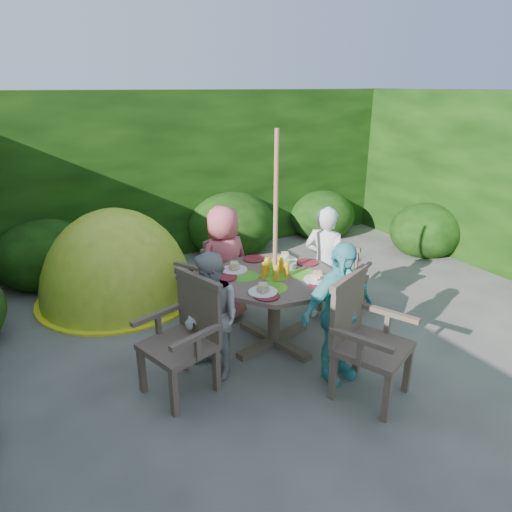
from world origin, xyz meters
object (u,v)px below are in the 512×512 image
garden_chair_left (185,335)px  child_right (325,265)px  parasol_pole (275,245)px  garden_chair_back (210,271)px  patio_table (275,286)px  child_left (212,317)px  child_front (339,313)px  garden_chair_right (341,276)px  child_back (224,264)px  dome_tent (120,297)px  garden_chair_front (364,336)px

garden_chair_left → child_right: 1.90m
parasol_pole → garden_chair_back: bearing=104.1°
patio_table → child_left: size_ratio=1.36×
parasol_pole → child_front: bearing=-74.8°
child_front → child_right: bearing=58.2°
garden_chair_right → garden_chair_back: 1.56m
parasol_pole → child_front: parasol_pole is taller
garden_chair_right → child_back: child_back is taller
child_left → child_front: size_ratio=0.91×
garden_chair_left → garden_chair_back: 1.56m
garden_chair_right → child_left: 1.91m
parasol_pole → dome_tent: (-1.20, 1.90, -1.10)m
garden_chair_left → child_left: child_left is taller
garden_chair_left → child_back: (0.85, 1.05, 0.14)m
patio_table → child_back: size_ratio=1.22×
patio_table → parasol_pole: parasol_pole is taller
garden_chair_right → child_right: 0.38m
garden_chair_right → child_right: size_ratio=0.64×
garden_chair_left → parasol_pole: bearing=86.5°
child_back → child_front: (0.42, -1.54, -0.01)m
garden_chair_back → garden_chair_right: bearing=119.2°
patio_table → garden_chair_right: (1.07, 0.27, -0.20)m
garden_chair_back → child_front: size_ratio=0.69×
parasol_pole → garden_chair_left: size_ratio=2.21×
garden_chair_left → patio_table: bearing=86.6°
child_front → garden_chair_left: bearing=156.8°
patio_table → child_left: (-0.78, -0.21, -0.05)m
dome_tent → garden_chair_front: bearing=-44.7°
parasol_pole → child_left: (-0.77, -0.21, -0.50)m
garden_chair_right → child_left: size_ratio=0.71×
garden_chair_front → garden_chair_right: bearing=33.6°
garden_chair_left → child_right: bearing=86.7°
garden_chair_right → garden_chair_front: (-0.80, -1.33, 0.10)m
child_back → garden_chair_back: bearing=-88.9°
garden_chair_back → child_back: 0.35m
child_right → dome_tent: (-1.97, 1.69, -0.67)m
garden_chair_front → child_left: (-1.04, 0.85, 0.05)m
garden_chair_front → child_right: 1.37m
parasol_pole → garden_chair_right: parasol_pole is taller
garden_chair_left → garden_chair_front: 1.53m
child_right → parasol_pole: bearing=73.2°
dome_tent → garden_chair_right: bearing=-16.8°
patio_table → parasol_pole: size_ratio=0.74×
parasol_pole → garden_chair_back: (-0.27, 1.07, -0.61)m
parasol_pole → garden_chair_right: (1.07, 0.27, -0.64)m
patio_table → child_back: child_back is taller
dome_tent → child_right: bearing=-21.7°
child_front → dome_tent: child_front is taller
child_back → patio_table: bearing=95.3°
patio_table → garden_chair_front: 1.10m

